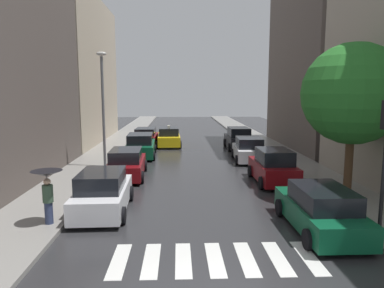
# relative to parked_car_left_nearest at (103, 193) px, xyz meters

# --- Properties ---
(ground_plane) EXTENTS (28.00, 72.00, 0.04)m
(ground_plane) POSITION_rel_parked_car_left_nearest_xyz_m (3.99, 17.30, -0.80)
(ground_plane) COLOR #29292C
(sidewalk_left) EXTENTS (3.00, 72.00, 0.15)m
(sidewalk_left) POSITION_rel_parked_car_left_nearest_xyz_m (-2.51, 17.30, -0.70)
(sidewalk_left) COLOR gray
(sidewalk_left) RESTS_ON ground
(sidewalk_right) EXTENTS (3.00, 72.00, 0.15)m
(sidewalk_right) POSITION_rel_parked_car_left_nearest_xyz_m (10.49, 17.30, -0.70)
(sidewalk_right) COLOR gray
(sidewalk_right) RESTS_ON ground
(crosswalk_stripes) EXTENTS (5.85, 2.20, 0.01)m
(crosswalk_stripes) POSITION_rel_parked_car_left_nearest_xyz_m (3.99, -4.24, -0.77)
(crosswalk_stripes) COLOR silver
(crosswalk_stripes) RESTS_ON ground
(building_left_mid) EXTENTS (6.00, 15.92, 12.95)m
(building_left_mid) POSITION_rel_parked_car_left_nearest_xyz_m (-7.01, 20.45, 5.69)
(building_left_mid) COLOR #B2A38C
(building_left_mid) RESTS_ON ground
(building_right_mid) EXTENTS (6.00, 13.33, 16.41)m
(building_right_mid) POSITION_rel_parked_car_left_nearest_xyz_m (14.99, 16.09, 7.42)
(building_right_mid) COLOR #564C47
(building_right_mid) RESTS_ON ground
(parked_car_left_nearest) EXTENTS (2.15, 4.39, 1.67)m
(parked_car_left_nearest) POSITION_rel_parked_car_left_nearest_xyz_m (0.00, 0.00, 0.00)
(parked_car_left_nearest) COLOR silver
(parked_car_left_nearest) RESTS_ON ground
(parked_car_left_second) EXTENTS (2.17, 4.55, 1.59)m
(parked_car_left_second) POSITION_rel_parked_car_left_nearest_xyz_m (0.11, 5.91, -0.03)
(parked_car_left_second) COLOR maroon
(parked_car_left_second) RESTS_ON ground
(parked_car_left_third) EXTENTS (2.31, 4.86, 1.69)m
(parked_car_left_third) POSITION_rel_parked_car_left_nearest_xyz_m (0.23, 12.28, 0.01)
(parked_car_left_third) COLOR #0C4C2D
(parked_car_left_third) RESTS_ON ground
(parked_car_left_fourth) EXTENTS (2.17, 4.37, 1.55)m
(parked_car_left_fourth) POSITION_rel_parked_car_left_nearest_xyz_m (0.14, 17.85, -0.05)
(parked_car_left_fourth) COLOR maroon
(parked_car_left_fourth) RESTS_ON ground
(parked_car_right_nearest) EXTENTS (2.09, 4.62, 1.56)m
(parked_car_right_nearest) POSITION_rel_parked_car_left_nearest_xyz_m (7.78, -2.23, -0.04)
(parked_car_right_nearest) COLOR #0C4C2D
(parked_car_right_nearest) RESTS_ON ground
(parked_car_right_second) EXTENTS (2.02, 4.04, 1.78)m
(parked_car_right_second) POSITION_rel_parked_car_left_nearest_xyz_m (7.88, 4.37, 0.04)
(parked_car_right_second) COLOR maroon
(parked_car_right_second) RESTS_ON ground
(parked_car_right_third) EXTENTS (2.21, 4.14, 1.64)m
(parked_car_right_third) POSITION_rel_parked_car_left_nearest_xyz_m (7.74, 10.28, -0.01)
(parked_car_right_third) COLOR silver
(parked_car_right_third) RESTS_ON ground
(parked_car_right_fourth) EXTENTS (2.07, 4.19, 1.77)m
(parked_car_right_fourth) POSITION_rel_parked_car_left_nearest_xyz_m (7.94, 15.77, 0.04)
(parked_car_right_fourth) COLOR black
(parked_car_right_fourth) RESTS_ON ground
(taxi_midroad) EXTENTS (2.19, 4.48, 1.81)m
(taxi_midroad) POSITION_rel_parked_car_left_nearest_xyz_m (2.15, 17.45, -0.01)
(taxi_midroad) COLOR yellow
(taxi_midroad) RESTS_ON ground
(pedestrian_foreground) EXTENTS (1.06, 1.06, 1.88)m
(pedestrian_foreground) POSITION_rel_parked_car_left_nearest_xyz_m (-1.54, -1.59, 0.77)
(pedestrian_foreground) COLOR navy
(pedestrian_foreground) RESTS_ON sidewalk_left
(street_tree_right) EXTENTS (4.43, 4.43, 6.68)m
(street_tree_right) POSITION_rel_parked_car_left_nearest_xyz_m (10.57, 1.75, 3.82)
(street_tree_right) COLOR #513823
(street_tree_right) RESTS_ON sidewalk_right
(lamp_post_left) EXTENTS (0.60, 0.28, 6.89)m
(lamp_post_left) POSITION_rel_parked_car_left_nearest_xyz_m (-1.56, 8.34, 3.35)
(lamp_post_left) COLOR #595B60
(lamp_post_left) RESTS_ON sidewalk_left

